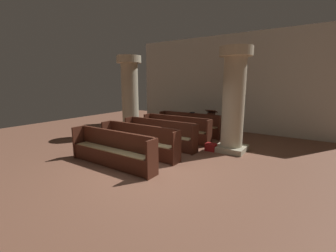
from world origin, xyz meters
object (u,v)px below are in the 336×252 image
Objects in this scene: hymn_book at (192,113)px; kneeler_box_red at (211,147)px; pew_row_3 at (139,140)px; pillar_far_side at (130,94)px; pew_row_0 at (189,124)px; pillar_aisle_side at (234,99)px; lectern at (211,123)px; pew_row_1 at (176,128)px; pew_row_4 at (112,148)px; pew_row_2 at (159,133)px.

kneeler_box_red is (1.73, -1.87, -0.86)m from hymn_book.
pillar_far_side reaches higher than pew_row_3.
pillar_aisle_side is (2.33, -1.30, 1.28)m from pew_row_0.
lectern is 2.89m from kneeler_box_red.
pew_row_1 is 3.40m from pew_row_4.
lectern reaches higher than kneeler_box_red.
pew_row_1 is 1.00× the size of pew_row_4.
pew_row_4 is 8.29× the size of kneeler_box_red.
pillar_aisle_side is at bearing 54.23° from pew_row_4.
pew_row_1 is at bearing -106.59° from lectern.
hymn_book is at bearing 147.15° from pillar_aisle_side.
pillar_aisle_side is (2.33, 3.23, 1.28)m from pew_row_4.
hymn_book is (-0.59, -0.76, 0.53)m from lectern.
pillar_far_side reaches higher than lectern.
pillar_far_side is 4.38m from kneeler_box_red.
pew_row_0 and pew_row_2 have the same top height.
lectern reaches higher than pew_row_2.
kneeler_box_red is (-0.57, -0.39, -1.66)m from pillar_aisle_side.
pew_row_0 is 2.47m from kneeler_box_red.
pew_row_2 is at bearing -90.00° from pew_row_0.
pew_row_1 is at bearing 162.46° from kneeler_box_red.
pillar_far_side is at bearing 137.67° from pew_row_3.
kneeler_box_red is (1.76, -1.69, -0.38)m from pew_row_0.
kneeler_box_red is at bearing -66.61° from lectern.
pew_row_4 is at bearing -90.00° from pew_row_2.
pew_row_3 reaches higher than kneeler_box_red.
pew_row_3 is 3.39m from pillar_aisle_side.
pew_row_3 is 1.00× the size of pew_row_4.
pillar_aisle_side reaches higher than pew_row_2.
kneeler_box_red is at bearing 58.26° from pew_row_4.
hymn_book is (0.03, 2.45, 0.48)m from pew_row_2.
pillar_aisle_side is 3.12m from lectern.
kneeler_box_red is at bearing 44.20° from pew_row_3.
pew_row_1 is 1.40m from hymn_book.
lectern reaches higher than pew_row_0.
pillar_far_side is (-2.28, 3.21, 1.28)m from pew_row_4.
pew_row_0 reaches higher than kneeler_box_red.
pew_row_0 is at bearing 90.00° from pew_row_4.
pew_row_4 is 2.73× the size of lectern.
kneeler_box_red is at bearing -5.19° from pillar_far_side.
kneeler_box_red is (1.14, -2.63, -0.32)m from lectern.
pillar_aisle_side is 1.79m from kneeler_box_red.
pew_row_2 is at bearing 90.00° from pew_row_3.
kneeler_box_red is (1.76, -0.56, -0.38)m from pew_row_1.
pew_row_2 is 0.86× the size of pillar_far_side.
pillar_far_side reaches higher than hymn_book.
pillar_far_side is at bearing 157.51° from pew_row_2.
pillar_far_side reaches higher than pew_row_2.
pew_row_3 and pew_row_4 have the same top height.
pew_row_1 is 2.62m from pillar_far_side.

